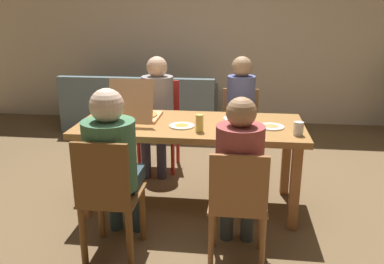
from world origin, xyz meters
name	(u,v)px	position (x,y,z in m)	size (l,w,h in m)	color
ground_plane	(191,204)	(0.00, 0.00, 0.00)	(20.00, 20.00, 0.00)	brown
back_wall	(214,35)	(0.00, 2.90, 1.32)	(7.53, 0.12, 2.65)	beige
dining_table	(191,133)	(0.00, 0.00, 0.68)	(1.92, 0.84, 0.77)	#9F6B35
chair_0	(240,127)	(0.42, 0.88, 0.49)	(0.40, 0.46, 0.88)	#9A6736
person_0	(240,109)	(0.42, 0.73, 0.73)	(0.29, 0.47, 1.25)	#412B45
chair_1	(238,203)	(0.42, -0.89, 0.49)	(0.39, 0.38, 0.86)	#9C6237
person_1	(239,167)	(0.42, -0.76, 0.69)	(0.32, 0.49, 1.18)	#394144
chair_2	(109,198)	(-0.45, -0.88, 0.47)	(0.39, 0.43, 0.91)	brown
person_2	(113,157)	(-0.45, -0.75, 0.72)	(0.36, 0.54, 1.21)	#2B3F48
chair_3	(160,120)	(-0.45, 0.91, 0.52)	(0.42, 0.41, 0.95)	red
person_3	(157,105)	(-0.45, 0.77, 0.73)	(0.33, 0.49, 1.23)	#38354C
pizza_box_0	(137,114)	(-0.48, 0.07, 0.82)	(0.37, 0.47, 0.39)	tan
plate_0	(271,126)	(0.68, -0.05, 0.78)	(0.21, 0.21, 0.03)	white
plate_1	(182,125)	(-0.06, -0.11, 0.78)	(0.21, 0.21, 0.03)	white
plate_2	(238,119)	(0.40, 0.16, 0.77)	(0.25, 0.25, 0.01)	white
plate_3	(231,127)	(0.34, -0.11, 0.78)	(0.24, 0.24, 0.03)	white
drinking_glass_0	(121,124)	(-0.51, -0.32, 0.83)	(0.07, 0.07, 0.13)	#DCBF5E
drinking_glass_1	(200,123)	(0.10, -0.23, 0.84)	(0.06, 0.06, 0.14)	#E3C65F
drinking_glass_2	(298,129)	(0.87, -0.23, 0.82)	(0.08, 0.08, 0.11)	silver
couch	(142,109)	(-1.00, 2.26, 0.29)	(2.17, 0.82, 0.81)	slate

